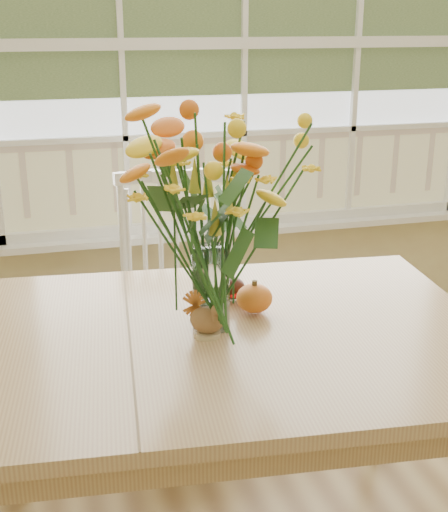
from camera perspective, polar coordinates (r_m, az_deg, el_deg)
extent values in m
cube|color=#D7C289|center=(3.24, 1.50, 13.81)|extent=(4.00, 0.02, 2.70)
cube|color=silver|center=(3.21, 1.62, 17.34)|extent=(2.20, 0.00, 1.60)
cube|color=white|center=(3.30, 1.75, 2.20)|extent=(2.42, 0.12, 0.03)
cube|color=tan|center=(1.97, 0.15, -6.79)|extent=(1.61, 1.22, 0.04)
cube|color=tan|center=(2.00, 0.15, -8.59)|extent=(1.48, 1.09, 0.10)
cylinder|color=tan|center=(2.56, -16.84, -11.40)|extent=(0.07, 0.07, 0.77)
cylinder|color=tan|center=(2.71, 12.65, -9.18)|extent=(0.07, 0.07, 0.77)
cube|color=white|center=(2.78, -3.62, -5.37)|extent=(0.55, 0.53, 0.05)
cube|color=white|center=(2.86, -3.96, 1.24)|extent=(0.49, 0.11, 0.55)
cylinder|color=white|center=(2.75, -7.29, -11.98)|extent=(0.04, 0.04, 0.48)
cylinder|color=white|center=(3.06, -7.28, -8.56)|extent=(0.04, 0.04, 0.48)
cylinder|color=white|center=(2.76, 0.69, -11.60)|extent=(0.04, 0.04, 0.48)
cylinder|color=white|center=(3.07, -0.18, -8.24)|extent=(0.04, 0.04, 0.48)
cylinder|color=white|center=(1.94, -1.09, -2.68)|extent=(0.11, 0.11, 0.24)
ellipsoid|color=#CC6318|center=(2.06, 2.54, -3.65)|extent=(0.11, 0.11, 0.09)
cylinder|color=#CCB78C|center=(1.93, -1.42, -6.49)|extent=(0.08, 0.08, 0.01)
ellipsoid|color=brown|center=(1.91, -1.43, -5.34)|extent=(0.12, 0.10, 0.08)
ellipsoid|color=#38160F|center=(2.16, 0.74, -2.80)|extent=(0.08, 0.08, 0.07)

